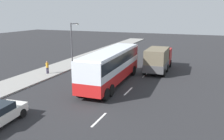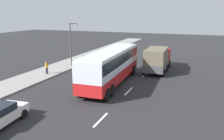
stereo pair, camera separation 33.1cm
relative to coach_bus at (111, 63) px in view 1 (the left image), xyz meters
name	(u,v)px [view 1 (the left image)]	position (x,y,z in m)	size (l,w,h in m)	color
ground_plane	(119,80)	(1.83, -0.20, -2.20)	(120.00, 120.00, 0.00)	#28282B
sidewalk_curb	(49,71)	(1.83, 9.19, -2.13)	(80.00, 4.00, 0.15)	gray
lane_centreline	(127,92)	(-1.95, -2.39, -2.20)	(24.99, 0.16, 0.01)	white
coach_bus	(111,63)	(0.00, 0.00, 0.00)	(11.82, 3.12, 3.55)	red
cargo_truck	(158,59)	(7.37, -3.40, -0.59)	(7.25, 2.71, 3.01)	red
car_silver_hatch	(119,56)	(11.28, 3.38, -1.38)	(4.16, 2.06, 1.57)	silver
pedestrian_near_curb	(47,67)	(0.63, 8.49, -1.20)	(0.32, 0.32, 1.50)	#38334C
street_lamp	(73,41)	(5.65, 7.94, 1.38)	(2.08, 0.24, 5.79)	#47474C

